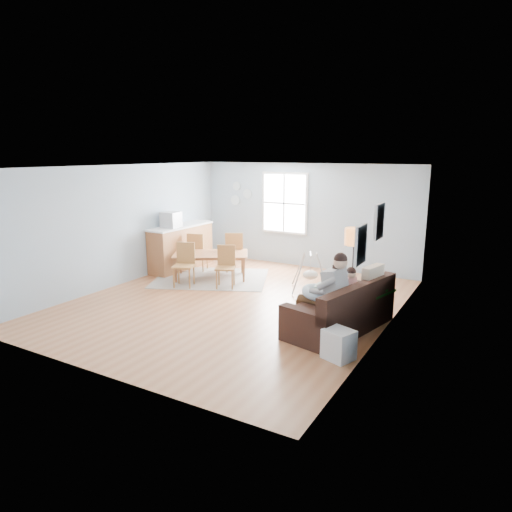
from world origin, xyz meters
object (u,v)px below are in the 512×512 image
Objects in this scene: chair_nw at (197,249)px; baby_swing at (310,274)px; counter at (181,247)px; father at (326,290)px; sofa at (343,313)px; storage_cube at (338,344)px; chair_sw at (185,261)px; chair_ne at (234,249)px; floor_lamp at (354,245)px; toddler at (346,285)px; monitor at (171,220)px; chair_se at (226,264)px; dining_table at (211,266)px.

baby_swing is at bearing -2.17° from chair_nw.
father is at bearing -25.19° from counter.
baby_swing is (-1.38, 1.86, 0.06)m from sofa.
sofa is 1.15m from storage_cube.
chair_sw is 1.60m from chair_ne.
counter reaches higher than chair_ne.
father is 2.81× the size of storage_cube.
toddler is at bearing -87.59° from floor_lamp.
father reaches higher than toddler.
monitor is (-5.38, 2.73, 1.11)m from storage_cube.
chair_nw is (-1.40, 0.80, 0.03)m from chair_se.
sofa is 2.34× the size of chair_sw.
dining_table is (-3.63, 1.85, -0.44)m from father.
father is at bearing -15.73° from chair_sw.
chair_sw reaches higher than dining_table.
chair_se is at bearing -13.35° from monitor.
dining_table is at bearing 165.65° from floor_lamp.
floor_lamp is 3.89× the size of monitor.
floor_lamp is 4.04m from chair_sw.
father is 3.28m from chair_se.
chair_ne is at bearing 77.60° from chair_sw.
floor_lamp is at bearing -43.06° from baby_swing.
storage_cube is 4.94m from dining_table.
dining_table is at bearing -173.64° from baby_swing.
chair_ne is 2.34m from baby_swing.
father reaches higher than chair_se.
baby_swing is at bearing 136.94° from floor_lamp.
father is 5.38m from counter.
storage_cube is at bearing -23.75° from chair_sw.
chair_nw is at bearing -156.25° from chair_ne.
chair_ne is at bearing 147.13° from sofa.
counter reaches higher than chair_nw.
father is at bearing -109.49° from toddler.
floor_lamp reaches higher than toddler.
chair_sw is at bearing 164.27° from father.
storage_cube is 1.17× the size of monitor.
chair_ne is at bearing 138.95° from storage_cube.
chair_sw is 1.55m from monitor.
baby_swing is at bearing 21.02° from chair_se.
monitor is (-5.06, 1.63, 1.03)m from sofa.
chair_se is 1.29m from chair_ne.
sofa is 1.63× the size of father.
floor_lamp reaches higher than storage_cube.
monitor is at bearing 141.81° from chair_sw.
toddler is 1.45m from storage_cube.
chair_nw is at bearing 150.32° from chair_se.
chair_sw is 2.83m from baby_swing.
dining_table is at bearing -29.23° from chair_nw.
dining_table is 1.86× the size of chair_se.
toddler reaches higher than dining_table.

